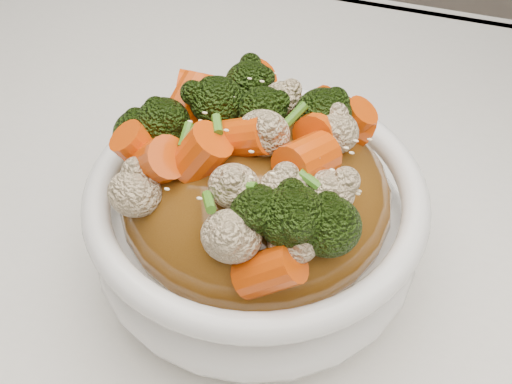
% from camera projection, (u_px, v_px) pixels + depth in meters
% --- Properties ---
extents(tablecloth, '(1.20, 0.80, 0.04)m').
position_uv_depth(tablecloth, '(299.00, 280.00, 0.45)').
color(tablecloth, silver).
rests_on(tablecloth, dining_table).
extents(bowl, '(0.28, 0.28, 0.09)m').
position_uv_depth(bowl, '(256.00, 226.00, 0.41)').
color(bowl, white).
rests_on(bowl, tablecloth).
extents(sauce_base, '(0.23, 0.23, 0.10)m').
position_uv_depth(sauce_base, '(256.00, 195.00, 0.38)').
color(sauce_base, '#613910').
rests_on(sauce_base, bowl).
extents(carrots, '(0.23, 0.23, 0.05)m').
position_uv_depth(carrots, '(256.00, 119.00, 0.34)').
color(carrots, '#D24506').
rests_on(carrots, sauce_base).
extents(broccoli, '(0.23, 0.23, 0.04)m').
position_uv_depth(broccoli, '(256.00, 120.00, 0.34)').
color(broccoli, black).
rests_on(broccoli, sauce_base).
extents(cauliflower, '(0.23, 0.23, 0.04)m').
position_uv_depth(cauliflower, '(256.00, 123.00, 0.34)').
color(cauliflower, beige).
rests_on(cauliflower, sauce_base).
extents(scallions, '(0.17, 0.17, 0.02)m').
position_uv_depth(scallions, '(256.00, 117.00, 0.34)').
color(scallions, '#3A731A').
rests_on(scallions, sauce_base).
extents(sesame_seeds, '(0.20, 0.20, 0.01)m').
position_uv_depth(sesame_seeds, '(256.00, 117.00, 0.34)').
color(sesame_seeds, beige).
rests_on(sesame_seeds, sauce_base).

